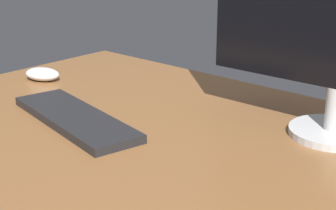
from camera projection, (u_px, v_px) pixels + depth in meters
desk at (184, 145)px, 106.39cm from camera, size 140.00×84.00×2.00cm
keyboard at (75, 118)px, 115.34cm from camera, size 39.27×18.91×1.78cm
computer_mouse at (42, 74)px, 145.57cm from camera, size 11.41×9.29×3.48cm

